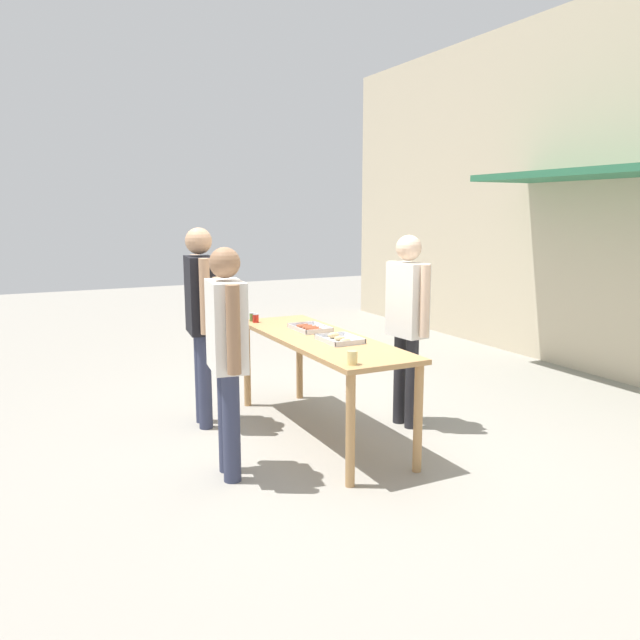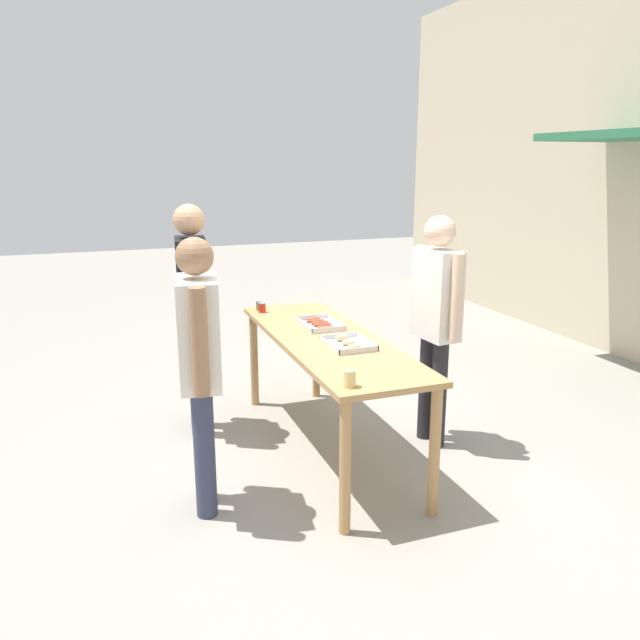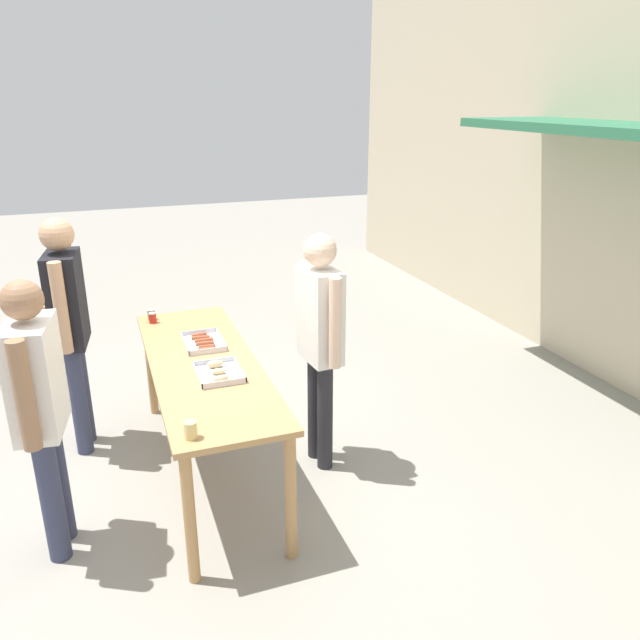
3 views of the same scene
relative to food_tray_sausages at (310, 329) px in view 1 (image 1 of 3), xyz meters
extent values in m
plane|color=gray|center=(0.32, -0.06, -0.91)|extent=(24.00, 24.00, 0.00)
cube|color=beige|center=(0.32, 3.94, 1.34)|extent=(12.00, 0.12, 4.50)
cube|color=#2D704C|center=(0.32, 3.39, 1.49)|extent=(3.20, 1.00, 0.08)
cube|color=tan|center=(0.32, -0.06, -0.03)|extent=(2.29, 0.72, 0.04)
cylinder|color=tan|center=(-0.76, -0.36, -0.48)|extent=(0.07, 0.07, 0.86)
cylinder|color=tan|center=(1.40, -0.36, -0.48)|extent=(0.07, 0.07, 0.86)
cylinder|color=tan|center=(-0.76, 0.24, -0.48)|extent=(0.07, 0.07, 0.86)
cylinder|color=tan|center=(1.40, 0.24, -0.48)|extent=(0.07, 0.07, 0.86)
cube|color=silver|center=(0.00, 0.00, -0.01)|extent=(0.41, 0.28, 0.01)
cube|color=silver|center=(0.00, -0.14, 0.01)|extent=(0.41, 0.01, 0.03)
cube|color=silver|center=(0.00, 0.14, 0.01)|extent=(0.41, 0.01, 0.03)
cube|color=silver|center=(-0.21, 0.00, 0.01)|extent=(0.01, 0.28, 0.03)
cube|color=silver|center=(0.20, 0.00, 0.01)|extent=(0.01, 0.28, 0.03)
cylinder|color=#A34C2D|center=(-0.16, -0.01, 0.01)|extent=(0.04, 0.12, 0.02)
cylinder|color=#A34C2D|center=(-0.10, 0.00, 0.01)|extent=(0.04, 0.14, 0.02)
cylinder|color=#A34C2D|center=(-0.03, 0.01, 0.01)|extent=(0.03, 0.14, 0.03)
cylinder|color=#A34C2D|center=(0.03, 0.00, 0.01)|extent=(0.04, 0.13, 0.03)
cylinder|color=#A34C2D|center=(0.09, 0.01, 0.01)|extent=(0.03, 0.12, 0.02)
cylinder|color=#A34C2D|center=(0.16, -0.01, 0.01)|extent=(0.04, 0.11, 0.03)
cube|color=silver|center=(0.58, 0.00, -0.01)|extent=(0.38, 0.29, 0.01)
cube|color=silver|center=(0.58, -0.14, 0.01)|extent=(0.38, 0.01, 0.03)
cube|color=silver|center=(0.58, 0.14, 0.01)|extent=(0.38, 0.01, 0.03)
cube|color=silver|center=(0.40, 0.00, 0.01)|extent=(0.01, 0.29, 0.03)
cube|color=silver|center=(0.77, 0.00, 0.01)|extent=(0.01, 0.29, 0.03)
ellipsoid|color=#D6B77F|center=(0.47, 0.00, 0.02)|extent=(0.06, 0.11, 0.05)
ellipsoid|color=#D6B77F|center=(0.58, 0.00, 0.02)|extent=(0.06, 0.10, 0.04)
ellipsoid|color=#D6B77F|center=(0.70, -0.01, 0.02)|extent=(0.07, 0.11, 0.04)
cylinder|color=#567A38|center=(-0.69, -0.31, 0.03)|extent=(0.06, 0.06, 0.08)
cylinder|color=#B2B2B7|center=(-0.69, -0.31, 0.07)|extent=(0.06, 0.06, 0.01)
cylinder|color=#B22319|center=(-0.61, -0.31, 0.03)|extent=(0.06, 0.06, 0.08)
cylinder|color=#B2B2B7|center=(-0.61, -0.31, 0.07)|extent=(0.06, 0.06, 0.01)
cylinder|color=#DBC67A|center=(1.33, -0.30, 0.04)|extent=(0.07, 0.07, 0.10)
cylinder|color=#232328|center=(0.38, 0.75, -0.48)|extent=(0.12, 0.12, 0.85)
cylinder|color=#232328|center=(0.56, 0.77, -0.48)|extent=(0.12, 0.12, 0.85)
cube|color=silver|center=(0.47, 0.76, 0.28)|extent=(0.40, 0.25, 0.68)
sphere|color=beige|center=(0.47, 0.76, 0.75)|extent=(0.23, 0.23, 0.23)
cylinder|color=beige|center=(0.24, 0.74, 0.30)|extent=(0.09, 0.09, 0.64)
cylinder|color=beige|center=(0.70, 0.78, 0.30)|extent=(0.09, 0.09, 0.64)
cylinder|color=#333851|center=(-0.29, -0.94, -0.47)|extent=(0.12, 0.12, 0.89)
cylinder|color=#333851|center=(-0.47, -0.92, -0.47)|extent=(0.12, 0.12, 0.89)
cube|color=black|center=(-0.38, -0.93, 0.33)|extent=(0.44, 0.28, 0.70)
sphere|color=tan|center=(-0.38, -0.93, 0.82)|extent=(0.24, 0.24, 0.24)
cylinder|color=tan|center=(-0.13, -0.96, 0.34)|extent=(0.09, 0.09, 0.67)
cylinder|color=tan|center=(-0.63, -0.90, 0.34)|extent=(0.09, 0.09, 0.67)
cylinder|color=#333851|center=(0.92, -1.09, -0.49)|extent=(0.13, 0.13, 0.83)
cylinder|color=#333851|center=(0.73, -1.07, -0.49)|extent=(0.13, 0.13, 0.83)
cube|color=silver|center=(0.83, -1.08, 0.25)|extent=(0.46, 0.30, 0.66)
sphere|color=#936B4C|center=(0.83, -1.08, 0.71)|extent=(0.23, 0.23, 0.23)
cylinder|color=#936B4C|center=(1.09, -1.12, 0.27)|extent=(0.10, 0.10, 0.63)
cylinder|color=#936B4C|center=(0.56, -1.04, 0.27)|extent=(0.10, 0.10, 0.63)
camera|label=1|loc=(5.14, -2.48, 1.08)|focal=35.00mm
camera|label=2|loc=(4.46, -1.62, 1.25)|focal=35.00mm
camera|label=3|loc=(4.37, -0.66, 1.76)|focal=35.00mm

